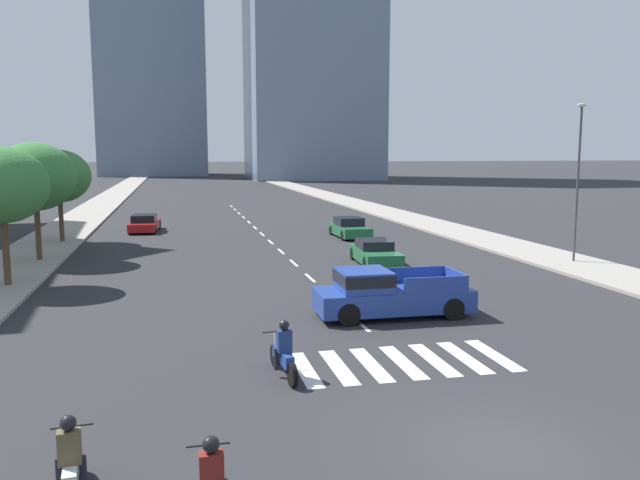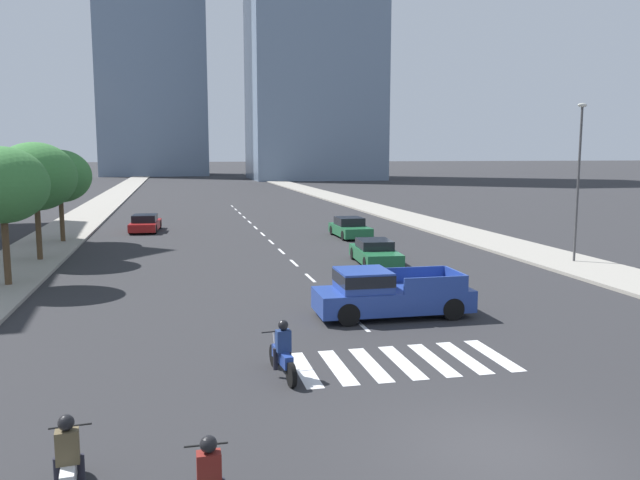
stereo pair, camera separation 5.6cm
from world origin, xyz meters
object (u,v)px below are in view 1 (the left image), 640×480
(pickup_truck, at_px, (386,293))
(sedan_red_1, at_px, (145,224))
(sedan_green_0, at_px, (349,228))
(sedan_green_2, at_px, (375,253))
(street_tree_third, at_px, (59,176))
(motorcycle_third, at_px, (71,466))
(motorcycle_lead, at_px, (283,354))
(street_tree_nearest, at_px, (2,185))
(street_lamp_east, at_px, (578,171))
(street_tree_second, at_px, (35,177))

(pickup_truck, height_order, sedan_red_1, pickup_truck)
(sedan_green_0, relative_size, sedan_green_2, 0.94)
(sedan_green_0, height_order, street_tree_third, street_tree_third)
(motorcycle_third, xyz_separation_m, sedan_green_2, (11.65, 20.17, -0.01))
(sedan_green_0, distance_m, sedan_red_1, 14.91)
(motorcycle_lead, height_order, pickup_truck, pickup_truck)
(motorcycle_lead, distance_m, street_tree_nearest, 16.57)
(sedan_green_2, relative_size, street_lamp_east, 0.59)
(sedan_green_2, distance_m, street_tree_second, 17.76)
(motorcycle_third, distance_m, street_tree_second, 25.38)
(pickup_truck, bearing_deg, street_lamp_east, -147.44)
(sedan_red_1, distance_m, street_lamp_east, 29.17)
(street_tree_nearest, bearing_deg, sedan_green_2, 7.26)
(motorcycle_third, height_order, pickup_truck, pickup_truck)
(motorcycle_third, relative_size, sedan_green_2, 0.44)
(motorcycle_third, distance_m, pickup_truck, 13.34)
(street_tree_second, bearing_deg, street_tree_nearest, -90.00)
(sedan_green_0, bearing_deg, motorcycle_lead, -19.78)
(motorcycle_third, relative_size, sedan_green_0, 0.47)
(street_lamp_east, xyz_separation_m, street_tree_second, (-26.68, 6.62, -0.29))
(pickup_truck, bearing_deg, motorcycle_lead, 49.75)
(sedan_green_2, distance_m, street_tree_third, 20.61)
(pickup_truck, xyz_separation_m, street_tree_nearest, (-13.90, 8.00, 3.48))
(sedan_green_0, relative_size, sedan_red_1, 0.95)
(sedan_green_0, xyz_separation_m, sedan_red_1, (-13.54, 6.25, -0.04))
(sedan_red_1, bearing_deg, pickup_truck, -156.61)
(motorcycle_lead, relative_size, street_lamp_east, 0.27)
(sedan_green_2, bearing_deg, street_tree_nearest, -78.50)
(street_lamp_east, bearing_deg, motorcycle_third, -140.24)
(street_tree_third, bearing_deg, motorcycle_third, -80.79)
(street_lamp_east, height_order, street_tree_second, street_lamp_east)
(sedan_green_2, height_order, street_tree_nearest, street_tree_nearest)
(sedan_green_2, bearing_deg, street_tree_third, -120.01)
(motorcycle_third, height_order, sedan_green_0, motorcycle_third)
(sedan_red_1, distance_m, street_tree_third, 7.89)
(sedan_green_2, bearing_deg, sedan_red_1, -139.82)
(street_lamp_east, bearing_deg, sedan_red_1, 139.37)
(motorcycle_third, bearing_deg, sedan_green_2, -35.29)
(motorcycle_third, bearing_deg, street_lamp_east, -55.52)
(sedan_green_0, distance_m, street_tree_second, 19.61)
(sedan_red_1, bearing_deg, street_lamp_east, -126.13)
(sedan_green_0, bearing_deg, street_tree_second, -72.74)
(motorcycle_lead, distance_m, street_tree_third, 28.51)
(sedan_red_1, height_order, sedan_green_2, sedan_red_1)
(pickup_truck, distance_m, street_lamp_east, 15.52)
(motorcycle_lead, relative_size, street_tree_second, 0.36)
(motorcycle_third, relative_size, pickup_truck, 0.38)
(sedan_green_2, xyz_separation_m, street_tree_second, (-16.77, 4.38, 3.84))
(pickup_truck, height_order, street_tree_third, street_tree_third)
(pickup_truck, distance_m, sedan_green_0, 20.91)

